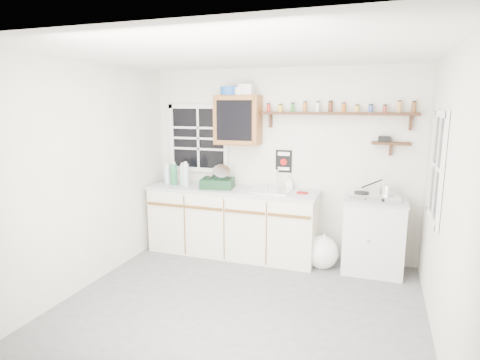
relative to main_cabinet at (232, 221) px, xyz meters
name	(u,v)px	position (x,y,z in m)	size (l,w,h in m)	color
room	(242,186)	(0.58, -1.30, 0.79)	(3.64, 3.24, 2.54)	#505053
main_cabinet	(232,221)	(0.00, 0.00, 0.00)	(2.31, 0.63, 0.92)	beige
right_cabinet	(374,235)	(1.83, 0.03, -0.01)	(0.73, 0.57, 0.91)	#B3B3AC
sink	(271,190)	(0.54, 0.01, 0.47)	(0.52, 0.44, 0.29)	silver
upper_cabinet	(238,120)	(0.03, 0.14, 1.36)	(0.60, 0.32, 0.65)	brown
upper_cabinet_clutter	(236,90)	(0.01, 0.14, 1.75)	(0.45, 0.24, 0.14)	#1A4EAB
spice_shelf	(337,113)	(1.31, 0.21, 1.47)	(1.91, 0.18, 0.35)	black
secondary_shelf	(389,143)	(1.94, 0.22, 1.12)	(0.45, 0.16, 0.24)	black
warning_sign	(284,161)	(0.63, 0.29, 0.82)	(0.22, 0.02, 0.30)	black
window_back	(198,138)	(-0.62, 0.29, 1.09)	(0.93, 0.03, 0.98)	black
window_right	(438,167)	(2.37, -0.75, 0.99)	(0.03, 0.78, 1.08)	black
water_bottles	(178,174)	(-0.80, -0.02, 0.61)	(0.38, 0.14, 0.34)	#ABC1C8
dish_rack	(219,180)	(-0.18, -0.02, 0.56)	(0.47, 0.39, 0.32)	#10311B
soap_bottle	(289,183)	(0.74, 0.19, 0.55)	(0.08, 0.08, 0.18)	silver
rag	(302,193)	(0.95, 0.01, 0.47)	(0.12, 0.11, 0.02)	maroon
hotplate	(374,197)	(1.81, 0.01, 0.49)	(0.60, 0.36, 0.08)	silver
saucepan	(387,190)	(1.95, 0.01, 0.58)	(0.40, 0.32, 0.19)	silver
trash_bag	(322,252)	(1.24, -0.07, -0.26)	(0.42, 0.38, 0.48)	white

